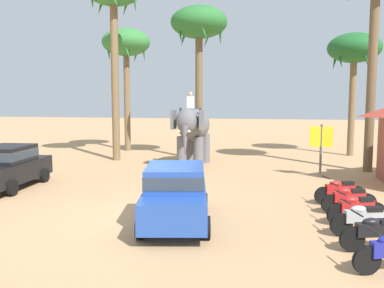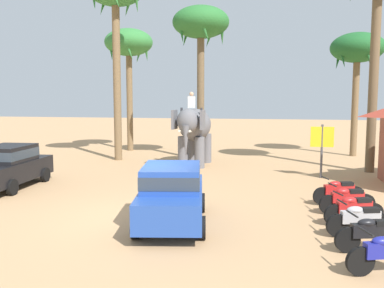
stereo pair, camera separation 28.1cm
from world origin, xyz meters
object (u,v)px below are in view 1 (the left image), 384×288
Objects in this scene: elephant_with_mahout at (193,128)px; motorcycle_mid_row at (364,218)px; motorcycle_fourth_in_row at (357,208)px; palm_tree_behind_elephant at (354,51)px; signboard_yellow at (321,140)px; motorcycle_far_in_row at (349,198)px; palm_tree_near_hut at (199,27)px; car_sedan_foreground at (175,192)px; palm_tree_left_of_road at (126,46)px; car_parked_far_side at (8,165)px; motorcycle_end_of_row at (340,190)px; motorcycle_second_in_row at (377,232)px.

elephant_with_mahout is 12.26m from motorcycle_mid_row.
palm_tree_behind_elephant is at bearing 80.51° from motorcycle_fourth_in_row.
motorcycle_far_in_row is at bearing -88.11° from signboard_yellow.
signboard_yellow is (6.30, -4.44, -5.85)m from palm_tree_near_hut.
car_sedan_foreground is 5.05m from motorcycle_mid_row.
palm_tree_behind_elephant is at bearing 79.73° from motorcycle_far_in_row.
motorcycle_far_in_row is (6.44, -8.14, -1.53)m from elephant_with_mahout.
motorcycle_mid_row is 0.22× the size of palm_tree_left_of_road.
car_parked_far_side is (-7.57, 3.47, 0.00)m from car_sedan_foreground.
motorcycle_far_in_row is 1.01× the size of motorcycle_end_of_row.
motorcycle_second_in_row is 0.20× the size of palm_tree_near_hut.
palm_tree_left_of_road is (-11.87, 12.49, 6.55)m from motorcycle_end_of_row.
motorcycle_end_of_row is 18.44m from palm_tree_left_of_road.
palm_tree_near_hut is 1.07× the size of palm_tree_left_of_road.
palm_tree_near_hut reaches higher than elephant_with_mahout.
motorcycle_fourth_in_row is at bearing -87.60° from motorcycle_end_of_row.
signboard_yellow is at bearing -108.88° from palm_tree_behind_elephant.
palm_tree_left_of_road reaches higher than motorcycle_far_in_row.
signboard_yellow is at bearing 20.26° from car_parked_far_side.
motorcycle_end_of_row is 0.21× the size of palm_tree_left_of_road.
motorcycle_mid_row and motorcycle_far_in_row have the same top height.
elephant_with_mahout is 2.26× the size of motorcycle_fourth_in_row.
elephant_with_mahout reaches higher than car_sedan_foreground.
motorcycle_fourth_in_row is (-0.04, 2.17, 0.00)m from motorcycle_second_in_row.
motorcycle_fourth_in_row is at bearing 11.32° from car_sedan_foreground.
motorcycle_mid_row is 15.78m from palm_tree_near_hut.
motorcycle_far_in_row is at bearing 89.25° from motorcycle_mid_row.
motorcycle_far_in_row is at bearing 23.18° from car_sedan_foreground.
palm_tree_behind_elephant is (2.45, 17.06, 5.93)m from motorcycle_second_in_row.
motorcycle_fourth_in_row and motorcycle_far_in_row have the same top height.
palm_tree_left_of_road is (-5.47, 3.28, -0.52)m from palm_tree_near_hut.
motorcycle_mid_row and motorcycle_fourth_in_row have the same top height.
motorcycle_end_of_row is (6.34, -7.02, -1.53)m from elephant_with_mahout.
motorcycle_end_of_row is 13.26m from palm_tree_near_hut.
car_parked_far_side is 12.87m from motorcycle_fourth_in_row.
motorcycle_second_in_row is 0.22× the size of palm_tree_left_of_road.
signboard_yellow is at bearing -33.27° from palm_tree_left_of_road.
motorcycle_end_of_row is 4.92m from signboard_yellow.
palm_tree_behind_elephant is at bearing 20.78° from palm_tree_near_hut.
motorcycle_mid_row is at bearing -88.87° from motorcycle_end_of_row.
palm_tree_behind_elephant is at bearing 32.10° from elephant_with_mahout.
motorcycle_far_in_row is at bearing 90.04° from motorcycle_fourth_in_row.
palm_tree_left_of_road reaches higher than motorcycle_mid_row.
car_sedan_foreground reaches higher than motorcycle_end_of_row.
elephant_with_mahout is 9.58m from motorcycle_end_of_row.
motorcycle_end_of_row is 14.18m from palm_tree_behind_elephant.
motorcycle_mid_row is 20.87m from palm_tree_left_of_road.
signboard_yellow reaches higher than motorcycle_mid_row.
motorcycle_end_of_row is at bearing -55.21° from palm_tree_near_hut.
motorcycle_second_in_row is 16.71m from palm_tree_near_hut.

